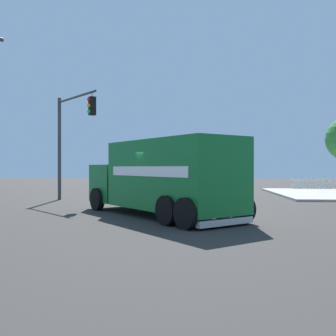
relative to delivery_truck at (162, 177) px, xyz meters
The scene contains 4 objects.
ground_plane 1.57m from the delivery_truck, 164.64° to the right, with size 100.00×100.00×0.00m, color #33302D.
delivery_truck is the anchor object (origin of this frame).
traffic_light_primary 8.87m from the delivery_truck, 47.06° to the right, with size 3.17×3.36×6.06m.
picket_fence_run 21.75m from the delivery_truck, 125.33° to the right, with size 6.40×0.05×0.95m.
Camera 1 is at (-0.98, 15.22, 1.94)m, focal length 41.12 mm.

